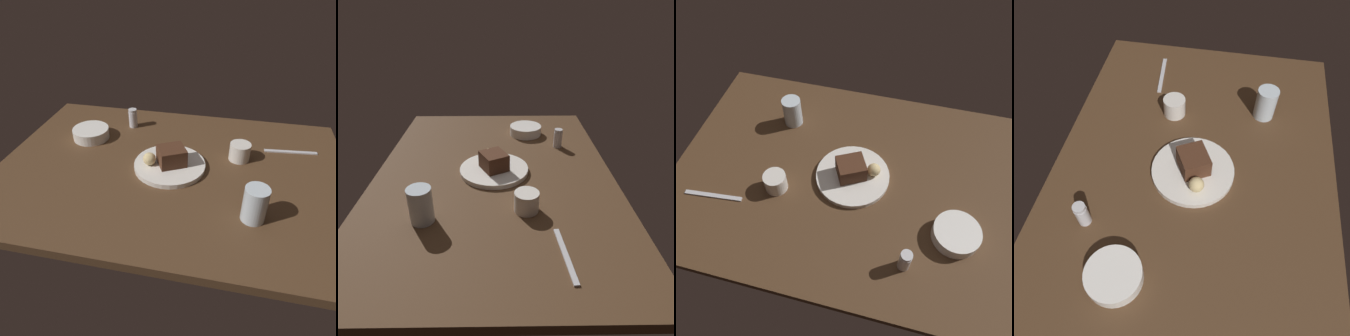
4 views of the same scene
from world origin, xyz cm
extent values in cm
cube|color=#4C331E|center=(0.00, 0.00, 1.50)|extent=(120.00, 84.00, 3.00)
cylinder|color=white|center=(0.62, 0.25, 3.85)|extent=(24.46, 24.46, 1.69)
cube|color=#472819|center=(-0.27, -0.18, 7.74)|extent=(11.59, 11.20, 6.10)
sphere|color=#DBC184|center=(7.23, 1.99, 6.88)|extent=(4.38, 4.38, 4.38)
cylinder|color=silver|center=(21.59, -26.09, 6.32)|extent=(3.49, 3.49, 6.64)
cylinder|color=silver|center=(21.59, -26.09, 10.24)|extent=(3.32, 3.32, 1.20)
cylinder|color=silver|center=(-27.10, 19.64, 8.33)|extent=(6.83, 6.83, 10.67)
cylinder|color=white|center=(35.15, -13.59, 5.06)|extent=(14.01, 14.01, 4.11)
cylinder|color=silver|center=(-22.63, -10.01, 6.12)|extent=(7.32, 7.32, 6.24)
cube|color=silver|center=(-41.30, -18.35, 3.25)|extent=(19.05, 3.18, 0.50)
camera|label=1|loc=(-17.00, 86.83, 66.08)|focal=33.59mm
camera|label=2|loc=(-98.55, -2.97, 59.48)|focal=33.78mm
camera|label=3|loc=(14.09, -64.04, 96.93)|focal=36.37mm
camera|label=4|loc=(57.68, 7.00, 85.15)|focal=35.89mm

